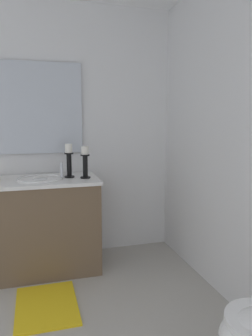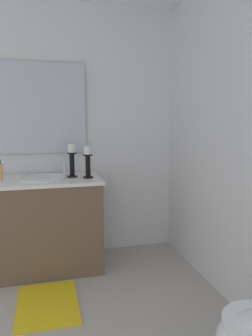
# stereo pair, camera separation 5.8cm
# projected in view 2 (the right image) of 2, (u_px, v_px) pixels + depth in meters

# --- Properties ---
(wall_back) EXTENTS (2.71, 0.04, 2.45)m
(wall_back) POSITION_uv_depth(u_px,v_px,m) (249.00, 140.00, 2.14)
(wall_back) COLOR white
(wall_back) RESTS_ON ground
(wall_left) EXTENTS (0.04, 2.87, 2.45)m
(wall_left) POSITION_uv_depth(u_px,v_px,m) (32.00, 134.00, 3.09)
(wall_left) COLOR white
(wall_left) RESTS_ON ground
(vanity_cabinet) EXTENTS (0.58, 1.02, 0.84)m
(vanity_cabinet) POSITION_uv_depth(u_px,v_px,m) (45.00, 224.00, 2.92)
(vanity_cabinet) COLOR brown
(vanity_cabinet) RESTS_ON ground
(sink_basin) EXTENTS (0.40, 0.40, 0.24)m
(sink_basin) POSITION_uv_depth(u_px,v_px,m) (43.00, 183.00, 2.86)
(sink_basin) COLOR white
(sink_basin) RESTS_ON vanity_cabinet
(mirror) EXTENTS (0.02, 0.84, 0.85)m
(mirror) POSITION_uv_depth(u_px,v_px,m) (40.00, 108.00, 3.03)
(mirror) COLOR silver
(candle_holder_tall) EXTENTS (0.09, 0.09, 0.28)m
(candle_holder_tall) POSITION_uv_depth(u_px,v_px,m) (88.00, 161.00, 2.87)
(candle_holder_tall) COLOR black
(candle_holder_tall) RESTS_ON vanity_cabinet
(candle_holder_short) EXTENTS (0.09, 0.09, 0.30)m
(candle_holder_short) POSITION_uv_depth(u_px,v_px,m) (72.00, 160.00, 2.91)
(candle_holder_short) COLOR black
(candle_holder_short) RESTS_ON vanity_cabinet
(soap_bottle) EXTENTS (0.06, 0.06, 0.18)m
(soap_bottle) POSITION_uv_depth(u_px,v_px,m) (0.00, 171.00, 2.78)
(soap_bottle) COLOR #E5B259
(soap_bottle) RESTS_ON vanity_cabinet
(bath_mat) EXTENTS (0.60, 0.44, 0.02)m
(bath_mat) POSITION_uv_depth(u_px,v_px,m) (48.00, 304.00, 2.38)
(bath_mat) COLOR yellow
(bath_mat) RESTS_ON ground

